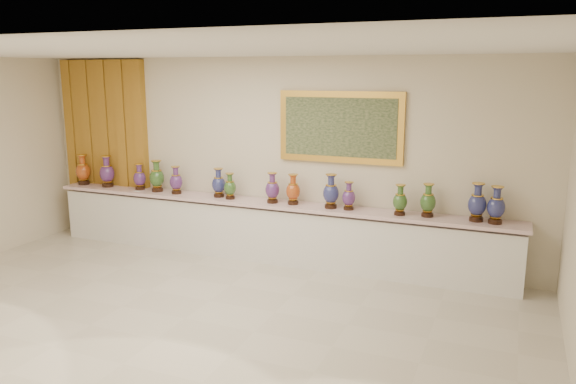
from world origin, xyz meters
name	(u,v)px	position (x,y,z in m)	size (l,w,h in m)	color
ground	(185,318)	(0.00, 0.00, 0.00)	(8.00, 8.00, 0.00)	beige
room	(139,146)	(-2.37, 2.44, 1.58)	(8.00, 8.00, 8.00)	beige
counter	(266,231)	(0.00, 2.27, 0.44)	(7.28, 0.48, 0.90)	white
vase_0	(83,171)	(-3.41, 2.26, 1.13)	(0.31, 0.31, 0.51)	black
vase_1	(107,173)	(-2.91, 2.26, 1.13)	(0.27, 0.27, 0.52)	black
vase_2	(140,178)	(-2.26, 2.27, 1.09)	(0.20, 0.20, 0.42)	black
vase_3	(157,178)	(-1.91, 2.26, 1.13)	(0.30, 0.30, 0.50)	black
vase_4	(176,181)	(-1.53, 2.23, 1.10)	(0.26, 0.26, 0.44)	black
vase_5	(219,184)	(-0.80, 2.27, 1.10)	(0.22, 0.22, 0.45)	black
vase_6	(230,187)	(-0.57, 2.21, 1.08)	(0.22, 0.22, 0.40)	black
vase_7	(272,189)	(0.12, 2.22, 1.10)	(0.23, 0.23, 0.45)	black
vase_8	(293,191)	(0.44, 2.25, 1.10)	(0.21, 0.21, 0.44)	black
vase_9	(331,193)	(1.02, 2.24, 1.12)	(0.30, 0.30, 0.49)	black
vase_10	(349,197)	(1.28, 2.24, 1.08)	(0.24, 0.24, 0.40)	black
vase_11	(400,201)	(1.99, 2.21, 1.09)	(0.25, 0.25, 0.42)	black
vase_12	(428,202)	(2.35, 2.27, 1.10)	(0.26, 0.26, 0.44)	black
vase_13	(477,204)	(2.97, 2.27, 1.12)	(0.27, 0.27, 0.50)	black
vase_14	(496,207)	(3.20, 2.24, 1.12)	(0.27, 0.27, 0.48)	black
label_card	(137,191)	(-2.21, 2.13, 0.90)	(0.10, 0.06, 0.00)	white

